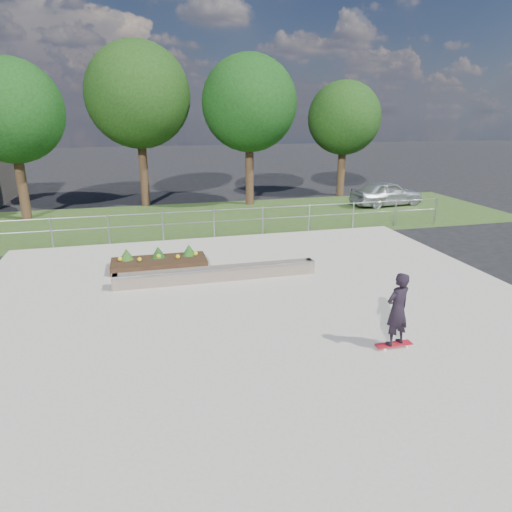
{
  "coord_description": "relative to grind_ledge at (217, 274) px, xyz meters",
  "views": [
    {
      "loc": [
        -2.69,
        -9.96,
        4.86
      ],
      "look_at": [
        0.2,
        1.5,
        1.1
      ],
      "focal_mm": 32.0,
      "sensor_mm": 36.0,
      "label": 1
    }
  ],
  "objects": [
    {
      "name": "tree_far_right",
      "position": [
        9.7,
        12.84,
        4.21
      ],
      "size": [
        4.2,
        4.2,
        6.6
      ],
      "color": "#352415",
      "rests_on": "ground"
    },
    {
      "name": "skateboarder",
      "position": [
        2.97,
        -4.93,
        0.67
      ],
      "size": [
        0.8,
        0.54,
        1.68
      ],
      "color": "white",
      "rests_on": "concrete_slab"
    },
    {
      "name": "tree_mid_left",
      "position": [
        -1.8,
        12.34,
        5.34
      ],
      "size": [
        5.25,
        5.25,
        8.25
      ],
      "color": "#322014",
      "rests_on": "ground"
    },
    {
      "name": "parked_car",
      "position": [
        10.74,
        9.22,
        0.41
      ],
      "size": [
        4.11,
        2.06,
        1.34
      ],
      "primitive_type": "imported",
      "rotation": [
        0.0,
        0.0,
        1.69
      ],
      "color": "#A1A6AA",
      "rests_on": "ground"
    },
    {
      "name": "tree_mid_right",
      "position": [
        3.7,
        11.34,
        4.97
      ],
      "size": [
        4.9,
        4.9,
        7.7
      ],
      "color": "#342115",
      "rests_on": "ground"
    },
    {
      "name": "planter_bed",
      "position": [
        -1.61,
        1.71,
        -0.02
      ],
      "size": [
        3.0,
        1.2,
        0.61
      ],
      "color": "black",
      "rests_on": "concrete_slab"
    },
    {
      "name": "concrete_slab",
      "position": [
        0.7,
        -2.66,
        -0.23
      ],
      "size": [
        15.0,
        15.0,
        0.06
      ],
      "primitive_type": "cube",
      "color": "#ABA598",
      "rests_on": "ground"
    },
    {
      "name": "fence",
      "position": [
        0.7,
        4.84,
        0.51
      ],
      "size": [
        20.06,
        0.06,
        1.2
      ],
      "color": "gray",
      "rests_on": "ground"
    },
    {
      "name": "grind_ledge",
      "position": [
        0.0,
        0.0,
        0.0
      ],
      "size": [
        6.0,
        0.44,
        0.43
      ],
      "color": "brown",
      "rests_on": "concrete_slab"
    },
    {
      "name": "ground",
      "position": [
        0.7,
        -2.66,
        -0.26
      ],
      "size": [
        120.0,
        120.0,
        0.0
      ],
      "primitive_type": "plane",
      "color": "black",
      "rests_on": "ground"
    },
    {
      "name": "grass_verge",
      "position": [
        0.7,
        8.34,
        -0.25
      ],
      "size": [
        30.0,
        8.0,
        0.02
      ],
      "primitive_type": "cube",
      "color": "#2E491D",
      "rests_on": "ground"
    },
    {
      "name": "tree_far_left",
      "position": [
        -7.3,
        10.34,
        4.59
      ],
      "size": [
        4.55,
        4.55,
        7.15
      ],
      "color": "#342215",
      "rests_on": "ground"
    }
  ]
}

